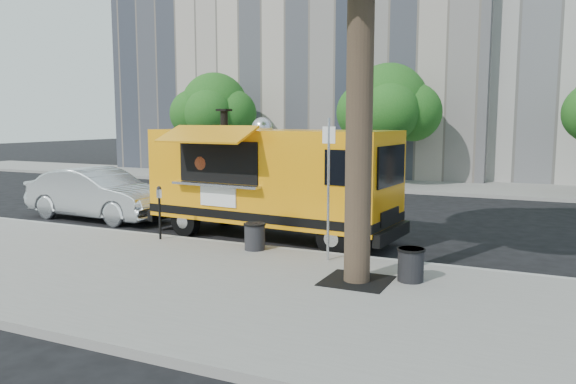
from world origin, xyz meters
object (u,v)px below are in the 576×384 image
sedan (98,194)px  far_tree_a (214,107)px  sign_post (328,181)px  parking_meter (159,206)px  food_truck (270,178)px  trash_bin_left (255,236)px  trash_bin_right (411,264)px  far_tree_b (389,104)px

sedan → far_tree_a: bearing=17.3°
sign_post → parking_meter: bearing=177.5°
food_truck → sign_post: bearing=-36.0°
far_tree_a → sign_post: (11.55, -13.85, -1.93)m
sign_post → far_tree_a: bearing=129.8°
trash_bin_left → trash_bin_right: (3.82, -1.02, 0.00)m
far_tree_a → food_truck: (9.10, -11.73, -2.19)m
far_tree_a → far_tree_b: (9.00, 0.40, 0.06)m
sign_post → trash_bin_left: bearing=174.1°
sedan → trash_bin_left: size_ratio=7.96×
far_tree_b → far_tree_a: bearing=-177.5°
far_tree_a → sign_post: far_tree_a is taller
food_truck → trash_bin_left: size_ratio=11.41×
far_tree_a → food_truck: far_tree_a is taller
parking_meter → sedan: 4.60m
far_tree_a → far_tree_b: size_ratio=0.97×
far_tree_b → food_truck: bearing=-89.5°
sedan → trash_bin_left: bearing=-105.0°
sign_post → trash_bin_left: 2.32m
parking_meter → trash_bin_left: parking_meter is taller
food_truck → trash_bin_right: size_ratio=11.31×
parking_meter → trash_bin_right: 6.60m
sign_post → food_truck: (-2.45, 2.12, -0.26)m
far_tree_b → sign_post: size_ratio=1.83×
parking_meter → trash_bin_right: parking_meter is taller
far_tree_a → sedan: (2.95, -11.49, -2.97)m
far_tree_b → trash_bin_right: 16.08m
sedan → parking_meter: bearing=-115.3°
far_tree_b → food_truck: size_ratio=0.79×
sign_post → food_truck: bearing=139.1°
sedan → trash_bin_right: sedan is taller
trash_bin_right → sedan: bearing=163.2°
far_tree_b → trash_bin_right: (4.50, -15.07, -3.35)m
trash_bin_left → trash_bin_right: 3.95m
far_tree_b → sign_post: far_tree_b is taller
far_tree_b → trash_bin_left: size_ratio=8.97×
trash_bin_right → parking_meter: bearing=171.0°
parking_meter → far_tree_b: bearing=81.9°
trash_bin_left → trash_bin_right: size_ratio=0.99×
sign_post → sedan: 8.98m
trash_bin_left → far_tree_b: bearing=92.8°
far_tree_b → sedan: 13.68m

